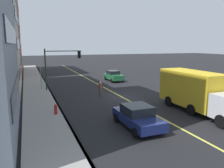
% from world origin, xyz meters
% --- Properties ---
extents(ground, '(200.00, 200.00, 0.00)m').
position_xyz_m(ground, '(0.00, 0.00, 0.00)').
color(ground, black).
extents(sidewalk_slab, '(80.00, 3.04, 0.15)m').
position_xyz_m(sidewalk_slab, '(0.00, 8.25, 0.07)').
color(sidewalk_slab, gray).
rests_on(sidewalk_slab, ground).
extents(curb_edge, '(80.00, 0.16, 0.15)m').
position_xyz_m(curb_edge, '(0.00, 6.81, 0.07)').
color(curb_edge, slate).
rests_on(curb_edge, ground).
extents(lane_stripe_center, '(80.00, 0.16, 0.01)m').
position_xyz_m(lane_stripe_center, '(0.00, 0.00, 0.01)').
color(lane_stripe_center, '#D8CC4C').
rests_on(lane_stripe_center, ground).
extents(car_navy, '(4.40, 2.06, 1.50)m').
position_xyz_m(car_navy, '(-8.37, 2.55, 0.75)').
color(car_navy, navy).
rests_on(car_navy, ground).
extents(car_green, '(4.10, 1.92, 1.55)m').
position_xyz_m(car_green, '(10.04, -3.15, 0.79)').
color(car_green, '#1E6038').
rests_on(car_green, ground).
extents(truck_yellow, '(8.34, 2.46, 3.27)m').
position_xyz_m(truck_yellow, '(-7.16, -3.62, 1.71)').
color(truck_yellow, silver).
rests_on(truck_yellow, ground).
extents(pedestrian_with_backpack, '(0.39, 0.38, 1.57)m').
position_xyz_m(pedestrian_with_backpack, '(1.22, 1.92, 0.91)').
color(pedestrian_with_backpack, brown).
rests_on(pedestrian_with_backpack, ground).
extents(traffic_light_mast, '(0.28, 4.40, 5.02)m').
position_xyz_m(traffic_light_mast, '(5.99, 5.34, 3.49)').
color(traffic_light_mast, '#1E3823').
rests_on(traffic_light_mast, ground).
extents(street_sign_post, '(0.60, 0.08, 2.79)m').
position_xyz_m(street_sign_post, '(7.08, 7.63, 1.65)').
color(street_sign_post, slate).
rests_on(street_sign_post, ground).
extents(fire_hydrant, '(0.24, 0.24, 0.94)m').
position_xyz_m(fire_hydrant, '(-3.98, 7.33, 0.47)').
color(fire_hydrant, red).
rests_on(fire_hydrant, ground).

